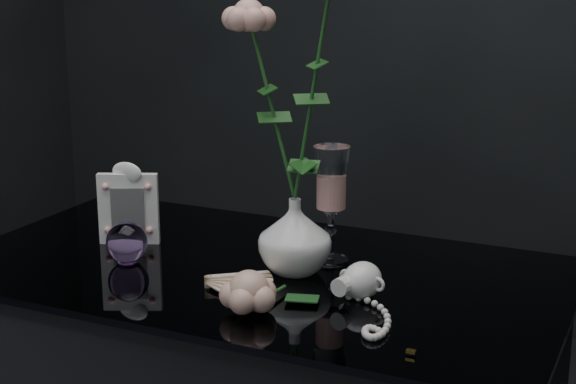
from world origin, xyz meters
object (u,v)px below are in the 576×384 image
at_px(loose_rose, 249,292).
at_px(pearl_jar, 362,279).
at_px(wine_glass, 331,205).
at_px(picture_frame, 128,203).
at_px(paperweight, 127,242).
at_px(vase, 295,236).

bearing_deg(loose_rose, pearl_jar, 58.15).
relative_size(loose_rose, pearl_jar, 0.91).
xyz_separation_m(wine_glass, picture_frame, (-0.38, -0.06, -0.03)).
height_order(picture_frame, pearl_jar, picture_frame).
bearing_deg(picture_frame, loose_rose, -53.72).
xyz_separation_m(wine_glass, pearl_jar, (0.11, -0.13, -0.07)).
distance_m(paperweight, pearl_jar, 0.43).
distance_m(vase, loose_rose, 0.19).
height_order(vase, loose_rose, vase).
bearing_deg(loose_rose, wine_glass, 98.28).
xyz_separation_m(loose_rose, pearl_jar, (0.13, 0.13, -0.00)).
relative_size(picture_frame, pearl_jar, 0.73).
relative_size(paperweight, pearl_jar, 0.34).
bearing_deg(vase, paperweight, -165.50).
relative_size(vase, wine_glass, 0.62).
height_order(wine_glass, loose_rose, wine_glass).
distance_m(vase, picture_frame, 0.35).
height_order(wine_glass, pearl_jar, wine_glass).
xyz_separation_m(picture_frame, loose_rose, (0.35, -0.20, -0.04)).
bearing_deg(picture_frame, vase, -26.69).
height_order(vase, paperweight, vase).
relative_size(picture_frame, paperweight, 2.14).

